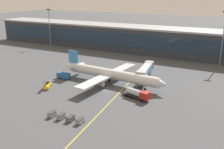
{
  "coord_description": "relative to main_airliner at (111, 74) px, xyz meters",
  "views": [
    {
      "loc": [
        44.25,
        -78.89,
        34.86
      ],
      "look_at": [
        -1.12,
        6.21,
        4.5
      ],
      "focal_mm": 41.97,
      "sensor_mm": 36.0,
      "label": 1
    }
  ],
  "objects": [
    {
      "name": "baggage_cart_2",
      "position": [
        4.98,
        -33.73,
        -3.11
      ],
      "size": [
        1.74,
        2.73,
        1.48
      ],
      "color": "#595B60",
      "rests_on": "ground_plane"
    },
    {
      "name": "fuel_tanker",
      "position": [
        15.34,
        -9.78,
        -2.15
      ],
      "size": [
        11.07,
        5.32,
        3.25
      ],
      "color": "#232326",
      "rests_on": "ground_plane"
    },
    {
      "name": "belt_loader",
      "position": [
        -19.31,
        -15.9,
        -2.91
      ],
      "size": [
        4.6,
        6.66,
        3.49
      ],
      "color": "yellow",
      "rests_on": "ground_plane"
    },
    {
      "name": "apron_light_mast_1",
      "position": [
        -73.09,
        48.8,
        10.33
      ],
      "size": [
        2.8,
        0.5,
        24.44
      ],
      "color": "gray",
      "rests_on": "ground_plane"
    },
    {
      "name": "apron_light_mast_0",
      "position": [
        34.96,
        48.8,
        11.47
      ],
      "size": [
        2.8,
        0.5,
        26.66
      ],
      "color": "gray",
      "rests_on": "ground_plane"
    },
    {
      "name": "baggage_cart_1",
      "position": [
        1.78,
        -33.9,
        -3.11
      ],
      "size": [
        1.74,
        2.73,
        1.48
      ],
      "color": "gray",
      "rests_on": "ground_plane"
    },
    {
      "name": "apron_lead_in_line",
      "position": [
        7.24,
        -6.23,
        -3.89
      ],
      "size": [
        10.36,
        79.4,
        0.01
      ],
      "primitive_type": "cube",
      "rotation": [
        0.0,
        0.0,
        0.13
      ],
      "color": "yellow",
      "rests_on": "ground_plane"
    },
    {
      "name": "terminal_building",
      "position": [
        -10.46,
        60.76,
        3.78
      ],
      "size": [
        220.41,
        20.14,
        15.31
      ],
      "color": "#2D333D",
      "rests_on": "ground_plane"
    },
    {
      "name": "main_airliner",
      "position": [
        0.0,
        0.0,
        0.0
      ],
      "size": [
        47.31,
        37.82,
        11.21
      ],
      "color": "silver",
      "rests_on": "ground_plane"
    },
    {
      "name": "lavatory_truck",
      "position": [
        -20.83,
        -4.02,
        -2.48
      ],
      "size": [
        5.89,
        2.54,
        2.5
      ],
      "color": "#285B9E",
      "rests_on": "ground_plane"
    },
    {
      "name": "jet_bridge",
      "position": [
        11.09,
        9.03,
        0.99
      ],
      "size": [
        6.33,
        18.61,
        6.6
      ],
      "color": "#B2B7BC",
      "rests_on": "ground_plane"
    },
    {
      "name": "baggage_cart_0",
      "position": [
        -1.41,
        -34.06,
        -3.11
      ],
      "size": [
        1.74,
        2.73,
        1.48
      ],
      "color": "gray",
      "rests_on": "ground_plane"
    },
    {
      "name": "baggage_cart_3",
      "position": [
        8.17,
        -33.57,
        -3.11
      ],
      "size": [
        1.74,
        2.73,
        1.48
      ],
      "color": "gray",
      "rests_on": "ground_plane"
    },
    {
      "name": "ground_plane",
      "position": [
        2.54,
        -8.23,
        -3.9
      ],
      "size": [
        700.0,
        700.0,
        0.0
      ],
      "primitive_type": "plane",
      "color": "#47494F"
    }
  ]
}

